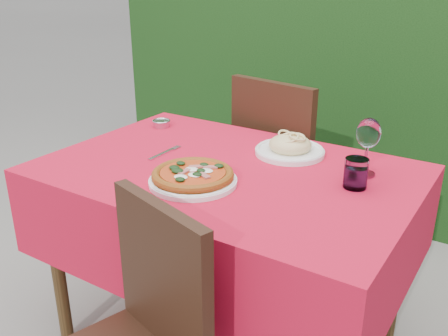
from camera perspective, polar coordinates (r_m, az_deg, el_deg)
The scene contains 9 objects.
hedge at distance 3.06m, azimuth 16.54°, elevation 12.20°, with size 3.20×0.55×1.78m.
dining_table at distance 1.78m, azimuth 0.33°, elevation -4.48°, with size 1.26×0.86×0.75m.
chair_far at distance 2.33m, azimuth 6.82°, elevation 0.42°, with size 0.49×0.49×0.94m.
pizza_plate at distance 1.59m, azimuth -3.58°, elevation -0.99°, with size 0.32×0.32×0.05m.
pasta_plate at distance 1.85m, azimuth 7.54°, elevation 2.34°, with size 0.26×0.26×0.07m.
water_glass at distance 1.60m, azimuth 14.81°, elevation -0.74°, with size 0.07×0.07×0.10m.
wine_glass at distance 1.68m, azimuth 16.17°, elevation 3.58°, with size 0.08×0.08×0.20m.
fork at distance 1.85m, azimuth -7.14°, elevation 1.59°, with size 0.02×0.19×0.00m, color silver.
steel_ramekin at distance 2.18m, azimuth -7.16°, elevation 5.05°, with size 0.07×0.07×0.03m, color silver.
Camera 1 is at (0.85, -1.34, 1.39)m, focal length 40.00 mm.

